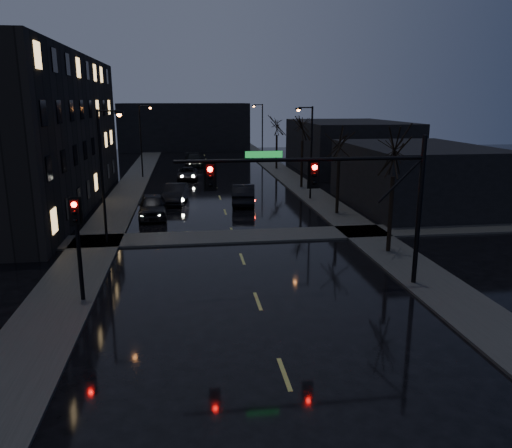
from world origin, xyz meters
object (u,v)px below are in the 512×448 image
object	(u,v)px
oncoming_car_c	(187,173)
lead_car	(244,194)
oncoming_car_d	(194,160)
oncoming_car_a	(152,206)
oncoming_car_b	(175,193)

from	to	relation	value
oncoming_car_c	lead_car	bearing A→B (deg)	-70.66
oncoming_car_d	lead_car	size ratio (longest dim) A/B	1.06
oncoming_car_c	oncoming_car_d	size ratio (longest dim) A/B	0.87
oncoming_car_a	oncoming_car_c	bearing A→B (deg)	78.85
oncoming_car_d	lead_car	distance (m)	26.05
oncoming_car_d	oncoming_car_c	bearing A→B (deg)	-99.81
oncoming_car_a	oncoming_car_d	world-z (taller)	oncoming_car_a
oncoming_car_b	lead_car	world-z (taller)	lead_car
oncoming_car_b	oncoming_car_c	bearing A→B (deg)	92.83
oncoming_car_a	oncoming_car_d	distance (m)	29.98
oncoming_car_c	oncoming_car_b	bearing A→B (deg)	-93.36
oncoming_car_a	oncoming_car_d	xyz separation A→B (m)	(3.62, 29.76, -0.05)
oncoming_car_a	lead_car	xyz separation A→B (m)	(7.28, 3.97, -0.00)
oncoming_car_a	oncoming_car_c	size ratio (longest dim) A/B	1.05
lead_car	oncoming_car_d	bearing A→B (deg)	-74.85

